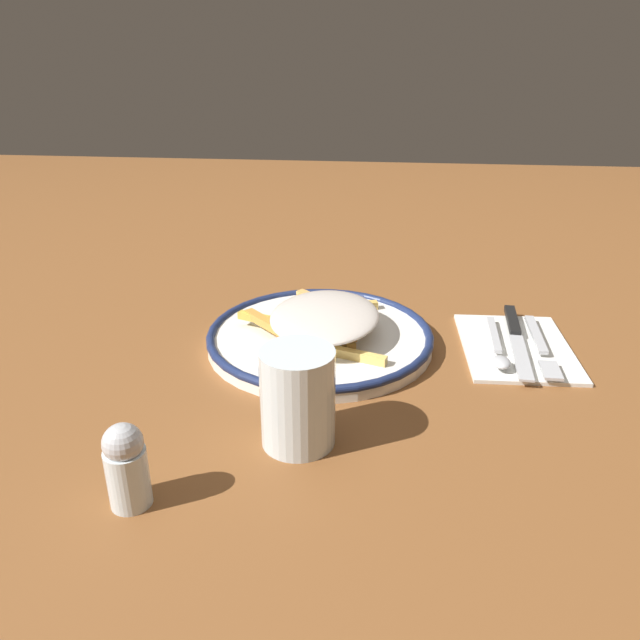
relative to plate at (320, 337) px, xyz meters
name	(u,v)px	position (x,y,z in m)	size (l,w,h in m)	color
ground_plane	(320,345)	(0.00, 0.00, -0.01)	(2.60, 2.60, 0.00)	brown
plate	(320,337)	(0.00, 0.00, 0.00)	(0.30, 0.30, 0.02)	white
fries_heap	(323,318)	(0.00, 0.00, 0.03)	(0.20, 0.23, 0.04)	gold
napkin	(516,345)	(-0.26, -0.01, -0.01)	(0.14, 0.19, 0.01)	silver
fork	(541,346)	(-0.29, 0.00, 0.00)	(0.02, 0.18, 0.01)	silver
knife	(515,334)	(-0.26, -0.03, 0.00)	(0.03, 0.21, 0.01)	black
spoon	(498,351)	(-0.23, 0.02, 0.00)	(0.02, 0.15, 0.01)	silver
water_glass	(298,398)	(0.00, 0.22, 0.04)	(0.07, 0.07, 0.10)	silver
salt_shaker	(126,465)	(0.14, 0.33, 0.03)	(0.04, 0.04, 0.08)	silver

